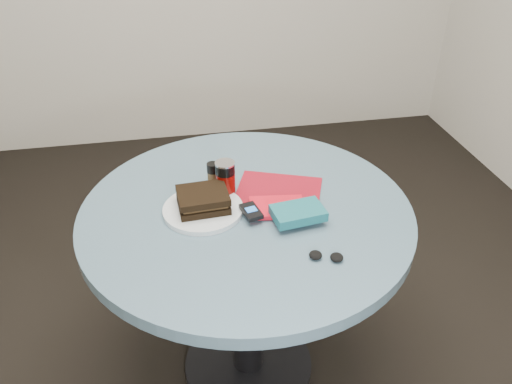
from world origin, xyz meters
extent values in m
plane|color=black|center=(0.00, 0.00, 0.00)|extent=(4.00, 4.00, 0.00)
cylinder|color=black|center=(0.00, 0.00, 0.01)|extent=(0.48, 0.48, 0.03)
cylinder|color=black|center=(0.00, 0.00, 0.37)|extent=(0.11, 0.11, 0.68)
cylinder|color=#425D6E|center=(0.00, 0.00, 0.73)|extent=(1.00, 1.00, 0.04)
cylinder|color=silver|center=(-0.13, 0.00, 0.76)|extent=(0.30, 0.30, 0.02)
cube|color=black|center=(-0.13, 0.00, 0.78)|extent=(0.15, 0.13, 0.02)
cube|color=#3A2916|center=(-0.13, 0.00, 0.79)|extent=(0.14, 0.11, 0.01)
cube|color=black|center=(-0.13, 0.00, 0.81)|extent=(0.15, 0.13, 0.02)
cylinder|color=#5B0804|center=(-0.05, 0.08, 0.79)|extent=(0.08, 0.08, 0.08)
cylinder|color=black|center=(-0.05, 0.08, 0.84)|extent=(0.08, 0.08, 0.03)
cylinder|color=silver|center=(-0.05, 0.08, 0.86)|extent=(0.08, 0.08, 0.01)
cylinder|color=#46351E|center=(-0.08, 0.13, 0.78)|extent=(0.04, 0.04, 0.05)
cylinder|color=black|center=(-0.08, 0.13, 0.82)|extent=(0.04, 0.04, 0.03)
cube|color=maroon|center=(0.12, 0.07, 0.75)|extent=(0.31, 0.28, 0.00)
cube|color=red|center=(0.09, -0.03, 0.76)|extent=(0.17, 0.13, 0.01)
cube|color=#13535E|center=(0.13, -0.10, 0.78)|extent=(0.16, 0.11, 0.03)
cube|color=black|center=(0.00, -0.06, 0.77)|extent=(0.06, 0.09, 0.01)
cube|color=#2460B5|center=(0.00, -0.06, 0.78)|extent=(0.04, 0.03, 0.00)
ellipsoid|color=black|center=(0.14, -0.26, 0.76)|extent=(0.04, 0.04, 0.02)
ellipsoid|color=black|center=(0.19, -0.28, 0.76)|extent=(0.04, 0.04, 0.02)
camera|label=1|loc=(-0.20, -1.21, 1.62)|focal=35.00mm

